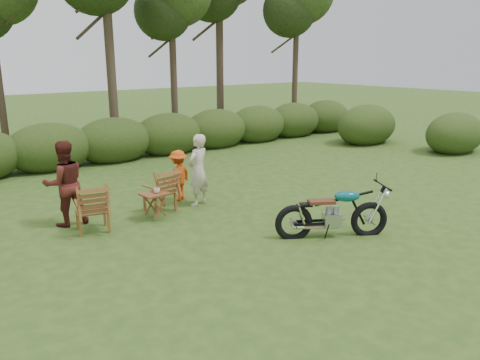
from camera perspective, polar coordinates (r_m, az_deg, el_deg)
ground at (r=8.48m, az=10.17°, el=-7.95°), size 80.00×80.00×0.00m
tree_line at (r=16.22m, az=-15.31°, el=16.29°), size 22.52×11.62×8.14m
motorcycle at (r=8.96m, az=11.02°, el=-6.72°), size 2.12×1.70×1.15m
lawn_chair_right at (r=10.33m, az=-9.67°, el=-3.73°), size 0.71×0.71×0.94m
lawn_chair_left at (r=9.48m, az=-17.40°, el=-5.94°), size 0.78×0.78×0.95m
side_table at (r=9.76m, az=-10.31°, el=-3.15°), size 0.58×0.50×0.56m
cup at (r=9.66m, az=-10.12°, el=-1.28°), size 0.16×0.16×0.10m
adult_a at (r=10.64m, az=-5.03°, el=-3.02°), size 0.68×0.56×1.62m
adult_b at (r=9.99m, az=-20.16°, el=-5.10°), size 0.85×0.67×1.69m
child at (r=11.05m, az=-7.42°, el=-2.40°), size 0.88×0.71×1.18m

